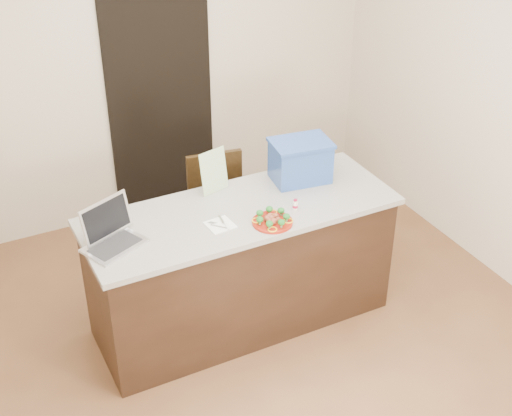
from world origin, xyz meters
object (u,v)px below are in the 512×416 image
napkin (220,225)px  island (241,266)px  plate (272,222)px  blue_box (300,160)px  yogurt_bottle (295,205)px  chair (221,207)px  laptop (111,233)px

napkin → island: bearing=30.6°
plate → blue_box: bearing=43.5°
yogurt_bottle → blue_box: size_ratio=0.17×
yogurt_bottle → chair: (-0.17, 0.81, -0.41)m
plate → chair: size_ratio=0.27×
laptop → plate: bearing=-38.5°
napkin → blue_box: bearing=21.1°
island → chair: chair is taller
yogurt_bottle → blue_box: bearing=55.9°
plate → laptop: size_ratio=0.62×
plate → yogurt_bottle: yogurt_bottle is taller
island → napkin: 0.52m
chair → napkin: bearing=-105.7°
plate → yogurt_bottle: 0.23m
laptop → blue_box: bearing=-17.2°
blue_box → yogurt_bottle: bearing=-116.5°
island → chair: (0.14, 0.64, 0.08)m
laptop → chair: bearing=8.7°
island → napkin: (-0.20, -0.12, 0.46)m
plate → chair: bearing=87.4°
blue_box → chair: blue_box is taller
blue_box → plate: bearing=-129.0°
napkin → yogurt_bottle: 0.52m
plate → blue_box: 0.61m
napkin → yogurt_bottle: (0.51, -0.05, 0.03)m
island → chair: bearing=77.4°
napkin → laptop: (-0.66, 0.13, 0.06)m
island → yogurt_bottle: (0.31, -0.16, 0.49)m
napkin → plate: bearing=-22.5°
plate → laptop: (-0.96, 0.25, 0.06)m
napkin → laptop: laptop is taller
chair → blue_box: bearing=-41.9°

